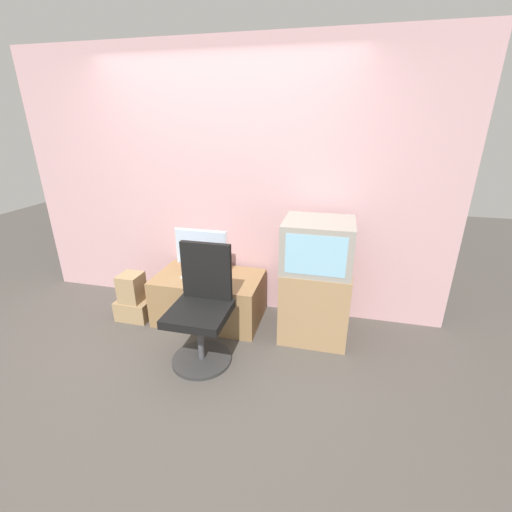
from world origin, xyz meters
The scene contains 11 objects.
ground_plane centered at (0.00, 0.00, 0.00)m, with size 12.00×12.00×0.00m, color #4C4742.
wall_back centered at (0.00, 1.32, 1.30)m, with size 4.40×0.05×2.60m.
desk centered at (-0.08, 0.94, 0.24)m, with size 1.05×0.62×0.48m.
side_stand centered at (0.97, 0.92, 0.34)m, with size 0.61×0.56×0.69m.
main_monitor centered at (-0.17, 1.01, 0.71)m, with size 0.54×0.17×0.45m.
keyboard centered at (-0.18, 0.87, 0.48)m, with size 0.29×0.11×0.01m.
mouse centered at (0.01, 0.87, 0.49)m, with size 0.06×0.04×0.04m.
crt_tv centered at (0.96, 0.90, 0.90)m, with size 0.60×0.53×0.44m.
office_chair centered at (0.09, 0.34, 0.45)m, with size 0.50×0.50×0.99m.
cardboard_box_lower centered at (-0.84, 0.75, 0.10)m, with size 0.34×0.25×0.20m.
cardboard_box_upper centered at (-0.84, 0.75, 0.35)m, with size 0.21×0.23×0.29m.
Camera 1 is at (1.10, -1.93, 1.91)m, focal length 24.00 mm.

